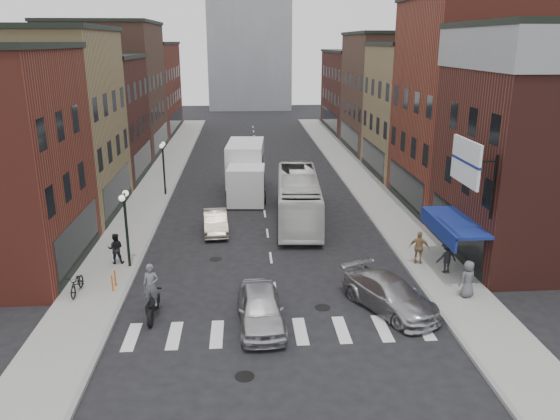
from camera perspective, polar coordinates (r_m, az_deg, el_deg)
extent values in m
plane|color=black|center=(25.40, -0.38, -9.26)|extent=(160.00, 160.00, 0.00)
cube|color=gray|center=(46.64, -12.57, 2.83)|extent=(3.00, 74.00, 0.15)
cube|color=gray|center=(47.14, 8.33, 3.21)|extent=(3.00, 74.00, 0.15)
cube|color=gray|center=(46.45, -10.74, 2.79)|extent=(0.20, 74.00, 0.16)
cube|color=gray|center=(46.87, 6.53, 3.11)|extent=(0.20, 74.00, 0.16)
cube|color=silver|center=(22.76, 0.10, -12.62)|extent=(12.00, 2.20, 0.01)
cube|color=black|center=(30.15, -20.34, -2.73)|extent=(0.08, 7.20, 2.20)
cube|color=#A08758|center=(39.51, -24.27, 7.96)|extent=(10.00, 10.00, 12.00)
cube|color=black|center=(38.94, -16.59, 2.01)|extent=(0.08, 8.00, 2.20)
cube|color=black|center=(39.16, -25.41, 16.84)|extent=(10.30, 10.20, 0.30)
cube|color=#491F1A|center=(49.06, -20.22, 8.75)|extent=(10.00, 10.00, 10.00)
cube|color=black|center=(48.48, -14.14, 5.11)|extent=(0.08, 8.00, 2.20)
cube|color=black|center=(48.66, -20.86, 14.74)|extent=(10.30, 10.20, 0.30)
cube|color=brown|center=(59.48, -17.50, 11.78)|extent=(10.00, 12.00, 13.00)
cube|color=black|center=(59.15, -12.34, 7.34)|extent=(0.08, 9.60, 2.20)
cube|color=black|center=(59.32, -18.10, 18.17)|extent=(10.30, 12.20, 0.30)
cube|color=maroon|center=(73.21, -14.94, 12.07)|extent=(10.00, 16.00, 11.00)
cube|color=black|center=(72.87, -10.81, 9.23)|extent=(0.08, 12.80, 2.20)
cube|color=black|center=(72.98, -15.29, 16.49)|extent=(10.30, 16.20, 0.30)
cube|color=#491F1A|center=(32.19, 26.91, 5.83)|extent=(10.00, 9.00, 12.00)
cube|color=black|center=(31.05, 17.88, -1.90)|extent=(0.08, 7.20, 2.20)
cube|color=maroon|center=(40.42, 20.36, 10.01)|extent=(10.00, 10.00, 14.00)
cube|color=black|center=(39.64, 12.96, 2.56)|extent=(0.08, 8.00, 2.20)
cube|color=#A08758|center=(49.83, 15.56, 9.87)|extent=(10.00, 10.00, 11.00)
cube|color=black|center=(49.04, 9.67, 5.52)|extent=(0.08, 8.00, 2.20)
cube|color=black|center=(49.49, 16.10, 16.36)|extent=(10.30, 10.20, 0.30)
cube|color=brown|center=(60.22, 12.17, 11.75)|extent=(10.00, 12.00, 12.00)
cube|color=black|center=(59.61, 7.25, 7.68)|extent=(0.08, 9.60, 2.20)
cube|color=black|center=(59.99, 12.55, 17.60)|extent=(10.30, 12.20, 0.30)
cube|color=#491F1A|center=(73.82, 9.14, 12.07)|extent=(10.00, 16.00, 10.00)
cube|color=black|center=(73.25, 5.17, 9.50)|extent=(0.08, 12.80, 2.20)
cube|color=black|center=(73.56, 9.34, 16.07)|extent=(10.30, 16.20, 0.30)
cube|color=navy|center=(28.62, 17.79, -1.18)|extent=(1.80, 5.00, 0.15)
cube|color=navy|center=(28.43, 16.14, -1.90)|extent=(0.10, 5.00, 0.70)
cylinder|color=black|center=(26.56, 21.39, 2.23)|extent=(0.12, 0.12, 3.00)
cylinder|color=black|center=(26.01, 20.27, 4.78)|extent=(1.40, 0.08, 0.08)
cube|color=silver|center=(25.73, 18.84, 4.80)|extent=(0.12, 3.00, 2.00)
cylinder|color=black|center=(28.91, -15.70, -2.27)|extent=(0.14, 0.14, 4.00)
cylinder|color=black|center=(28.33, -16.03, 1.55)|extent=(0.06, 0.90, 0.06)
sphere|color=white|center=(27.92, -16.20, 1.20)|extent=(0.32, 0.32, 0.32)
sphere|color=white|center=(28.77, -15.84, 1.69)|extent=(0.32, 0.32, 0.32)
cylinder|color=black|center=(42.19, -12.03, 4.05)|extent=(0.14, 0.14, 4.00)
cylinder|color=black|center=(41.79, -12.20, 6.72)|extent=(0.06, 0.90, 0.06)
sphere|color=white|center=(41.36, -12.28, 6.54)|extent=(0.32, 0.32, 0.32)
sphere|color=white|center=(42.24, -12.11, 6.77)|extent=(0.32, 0.32, 0.32)
cylinder|color=#D8590C|center=(26.76, -17.12, -7.34)|extent=(0.08, 0.08, 0.80)
cylinder|color=#D8590C|center=(27.30, -16.85, -6.82)|extent=(0.08, 0.08, 0.80)
cube|color=silver|center=(39.15, -3.55, 2.58)|extent=(2.78, 2.98, 2.70)
cube|color=black|center=(39.09, -3.56, 2.96)|extent=(2.74, 1.69, 1.19)
cube|color=silver|center=(42.96, -3.62, 5.00)|extent=(3.09, 5.79, 3.13)
cube|color=navy|center=(42.96, -3.62, 5.00)|extent=(2.89, 2.35, 1.30)
cube|color=black|center=(43.16, -3.57, 2.63)|extent=(2.87, 7.17, 0.38)
cylinder|color=black|center=(39.63, -5.32, 1.26)|extent=(0.30, 0.97, 0.97)
cylinder|color=black|center=(39.64, -1.73, 1.33)|extent=(0.30, 0.97, 0.97)
cylinder|color=black|center=(43.18, -5.22, 2.59)|extent=(0.30, 0.97, 0.97)
cylinder|color=black|center=(43.18, -1.92, 2.66)|extent=(0.30, 0.97, 0.97)
cylinder|color=black|center=(45.27, -5.17, 3.28)|extent=(0.30, 0.97, 0.97)
cylinder|color=black|center=(45.28, -2.02, 3.34)|extent=(0.30, 0.97, 0.97)
cylinder|color=black|center=(25.07, -12.81, -9.17)|extent=(0.16, 0.74, 0.74)
cylinder|color=black|center=(23.59, -13.41, -10.97)|extent=(0.16, 0.74, 0.74)
cube|color=black|center=(24.22, -13.14, -9.52)|extent=(0.42, 1.37, 0.39)
cube|color=black|center=(24.57, -12.99, -7.94)|extent=(0.62, 0.13, 0.07)
imported|color=#585A60|center=(23.72, -13.33, -7.65)|extent=(0.72, 0.51, 1.85)
imported|color=silver|center=(35.71, 1.92, 1.31)|extent=(3.34, 11.26, 3.09)
imported|color=#B8B8BD|center=(22.88, -2.04, -10.23)|extent=(2.07, 4.69, 1.57)
imported|color=#B7AA94|center=(33.87, -6.75, -1.26)|extent=(1.72, 4.14, 1.33)
imported|color=#A3A2A7|center=(24.60, 11.41, -8.65)|extent=(4.09, 5.46, 1.47)
imported|color=black|center=(27.07, -20.44, -7.20)|extent=(0.65, 1.85, 0.97)
imported|color=black|center=(29.84, -16.80, -3.87)|extent=(0.83, 0.52, 1.64)
imported|color=black|center=(28.69, 17.02, -4.74)|extent=(1.13, 0.68, 1.64)
imported|color=#9C774F|center=(29.41, 14.34, -3.83)|extent=(1.16, 0.88, 1.77)
imported|color=#505357|center=(26.35, 19.04, -6.82)|extent=(0.99, 0.84, 1.73)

